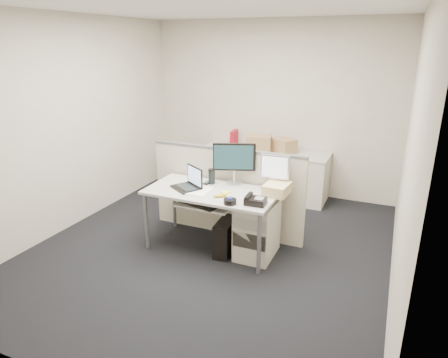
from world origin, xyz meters
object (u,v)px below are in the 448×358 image
at_px(desk, 211,196).
at_px(laptop, 186,179).
at_px(desk_phone, 256,201).
at_px(monitor_main, 234,164).

height_order(desk, laptop, laptop).
relative_size(laptop, desk_phone, 1.55).
height_order(desk, monitor_main, monitor_main).
bearing_deg(desk, desk_phone, -16.70).
bearing_deg(desk, monitor_main, 64.89).
xyz_separation_m(desk, monitor_main, (0.15, 0.32, 0.32)).
distance_m(monitor_main, desk_phone, 0.71).
bearing_deg(laptop, desk_phone, 24.77).
relative_size(desk, monitor_main, 2.99).
bearing_deg(desk_phone, monitor_main, 129.07).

